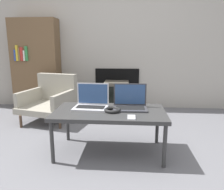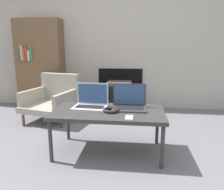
% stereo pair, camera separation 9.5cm
% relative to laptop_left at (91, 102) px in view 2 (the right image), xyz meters
% --- Properties ---
extents(ground_plane, '(14.00, 14.00, 0.00)m').
position_rel_laptop_left_xyz_m(ground_plane, '(0.20, -0.49, -0.50)').
color(ground_plane, slate).
extents(wall_back, '(7.00, 0.08, 2.60)m').
position_rel_laptop_left_xyz_m(wall_back, '(0.20, 1.68, 0.79)').
color(wall_back, '#ADA89E').
rests_on(wall_back, ground_plane).
extents(table, '(1.10, 0.60, 0.44)m').
position_rel_laptop_left_xyz_m(table, '(0.20, -0.10, -0.09)').
color(table, '#333333').
rests_on(table, ground_plane).
extents(laptop_left, '(0.36, 0.26, 0.25)m').
position_rel_laptop_left_xyz_m(laptop_left, '(0.00, 0.00, 0.00)').
color(laptop_left, silver).
rests_on(laptop_left, table).
extents(laptop_right, '(0.35, 0.25, 0.25)m').
position_rel_laptop_left_xyz_m(laptop_right, '(0.40, 0.00, 0.00)').
color(laptop_right, '#38383D').
rests_on(laptop_right, table).
extents(headphones, '(0.17, 0.17, 0.03)m').
position_rel_laptop_left_xyz_m(headphones, '(0.23, -0.13, -0.04)').
color(headphones, black).
rests_on(headphones, table).
extents(phone, '(0.07, 0.13, 0.01)m').
position_rel_laptop_left_xyz_m(phone, '(0.41, -0.31, -0.05)').
color(phone, silver).
rests_on(phone, table).
extents(tv, '(0.40, 0.38, 0.49)m').
position_rel_laptop_left_xyz_m(tv, '(0.18, 1.44, -0.25)').
color(tv, '#4C473D').
rests_on(tv, ground_plane).
extents(armchair, '(0.78, 0.81, 0.66)m').
position_rel_laptop_left_xyz_m(armchair, '(-0.76, 0.89, -0.18)').
color(armchair, gray).
rests_on(armchair, ground_plane).
extents(bookshelf, '(0.78, 0.32, 1.52)m').
position_rel_laptop_left_xyz_m(bookshelf, '(-1.20, 1.48, 0.26)').
color(bookshelf, brown).
rests_on(bookshelf, ground_plane).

